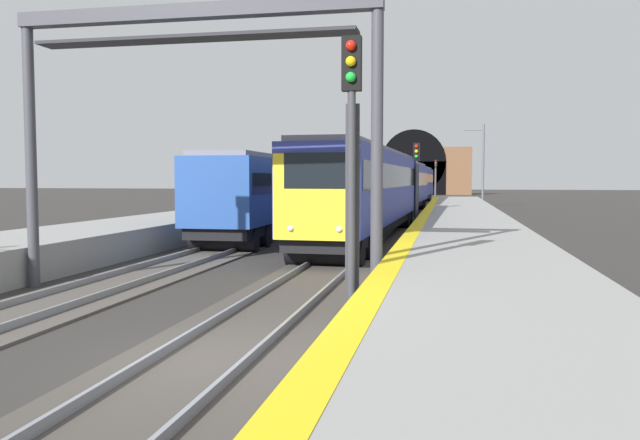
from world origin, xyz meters
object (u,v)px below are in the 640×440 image
(train_main_approaching, at_px, (402,184))
(overhead_signal_gantry, at_px, (193,74))
(railway_signal_near, at_px, (352,151))
(railway_signal_mid, at_px, (416,176))
(train_adjacent_platform, at_px, (345,186))
(catenary_mast_far, at_px, (483,165))
(railway_signal_far, at_px, (436,175))

(train_main_approaching, distance_m, overhead_signal_gantry, 35.40)
(railway_signal_near, xyz_separation_m, railway_signal_mid, (25.32, 0.00, -0.37))
(train_adjacent_platform, xyz_separation_m, overhead_signal_gantry, (-38.34, -2.48, 3.13))
(railway_signal_near, relative_size, catenary_mast_far, 0.68)
(overhead_signal_gantry, bearing_deg, railway_signal_near, -117.65)
(railway_signal_far, height_order, overhead_signal_gantry, overhead_signal_gantry)
(railway_signal_far, xyz_separation_m, overhead_signal_gantry, (-78.12, 4.21, 2.00))
(train_adjacent_platform, bearing_deg, overhead_signal_gantry, -177.24)
(train_main_approaching, height_order, overhead_signal_gantry, overhead_signal_gantry)
(overhead_signal_gantry, bearing_deg, train_adjacent_platform, 3.71)
(railway_signal_near, distance_m, railway_signal_mid, 25.32)
(train_main_approaching, bearing_deg, railway_signal_far, 179.34)
(railway_signal_near, bearing_deg, railway_signal_mid, -180.00)
(train_main_approaching, bearing_deg, train_adjacent_platform, -120.77)
(catenary_mast_far, bearing_deg, train_adjacent_platform, 133.40)
(train_main_approaching, distance_m, train_adjacent_platform, 5.88)
(railway_signal_mid, height_order, overhead_signal_gantry, overhead_signal_gantry)
(train_adjacent_platform, xyz_separation_m, railway_signal_mid, (-15.23, -6.69, 0.78))
(railway_signal_near, bearing_deg, railway_signal_far, -180.00)
(catenary_mast_far, bearing_deg, railway_signal_far, 10.10)
(train_adjacent_platform, height_order, overhead_signal_gantry, overhead_signal_gantry)
(railway_signal_near, height_order, railway_signal_mid, railway_signal_near)
(train_main_approaching, relative_size, railway_signal_mid, 12.84)
(train_main_approaching, bearing_deg, railway_signal_mid, 9.76)
(railway_signal_far, relative_size, overhead_signal_gantry, 0.60)
(train_adjacent_platform, relative_size, railway_signal_far, 11.28)
(train_main_approaching, distance_m, railway_signal_mid, 12.21)
(railway_signal_near, bearing_deg, overhead_signal_gantry, -117.65)
(train_main_approaching, distance_m, railway_signal_far, 42.98)
(train_main_approaching, distance_m, railway_signal_near, 37.44)
(overhead_signal_gantry, bearing_deg, railway_signal_mid, -10.31)
(railway_signal_near, height_order, railway_signal_far, railway_signal_near)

